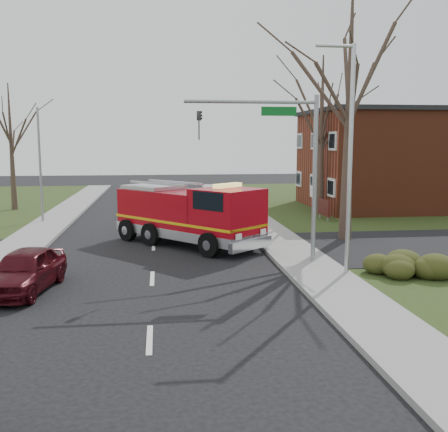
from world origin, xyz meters
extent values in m
plane|color=black|center=(0.00, 0.00, 0.00)|extent=(120.00, 120.00, 0.00)
cube|color=gray|center=(6.20, 0.00, 0.07)|extent=(2.40, 80.00, 0.15)
cube|color=maroon|center=(19.00, 18.00, 3.50)|extent=(15.00, 10.00, 7.00)
cube|color=black|center=(19.00, 18.00, 7.10)|extent=(15.40, 10.40, 0.30)
cube|color=silver|center=(11.45, 18.00, 2.00)|extent=(0.12, 1.40, 1.20)
cube|color=#41110F|center=(10.50, 12.50, 0.90)|extent=(0.12, 2.00, 1.00)
cylinder|color=gray|center=(10.50, 11.70, 0.45)|extent=(0.08, 0.08, 0.90)
cylinder|color=gray|center=(10.50, 13.30, 0.45)|extent=(0.08, 0.08, 0.90)
ellipsoid|color=#2E3513|center=(9.00, -1.00, 0.58)|extent=(2.80, 2.00, 0.90)
cone|color=#35271F|center=(9.50, 6.00, 6.00)|extent=(0.64, 0.64, 12.00)
cone|color=#35271F|center=(11.00, 15.00, 5.25)|extent=(0.56, 0.56, 10.50)
cone|color=#35271F|center=(-10.00, 20.00, 4.50)|extent=(0.44, 0.44, 9.00)
cylinder|color=gray|center=(6.50, 1.50, 3.40)|extent=(0.18, 0.18, 6.80)
cylinder|color=gray|center=(3.90, 1.50, 6.50)|extent=(5.20, 0.14, 0.14)
cube|color=#0C591E|center=(5.00, 1.50, 6.15)|extent=(1.40, 0.06, 0.35)
imported|color=black|center=(1.90, 1.50, 6.15)|extent=(0.22, 0.18, 1.10)
cylinder|color=#B7BABF|center=(7.20, -0.50, 4.20)|extent=(0.16, 0.16, 8.40)
cylinder|color=#B7BABF|center=(6.50, -0.50, 8.30)|extent=(1.40, 0.12, 0.12)
cylinder|color=gray|center=(-6.80, 14.00, 3.50)|extent=(0.14, 0.14, 7.00)
cube|color=#9E0712|center=(0.85, 7.09, 1.55)|extent=(5.36, 5.61, 2.09)
cube|color=#9E0712|center=(3.34, 4.24, 1.69)|extent=(3.66, 3.66, 2.39)
cube|color=#B7BABF|center=(1.64, 6.19, 0.70)|extent=(7.08, 7.58, 0.45)
cube|color=#E5B20C|center=(1.64, 6.19, 1.25)|extent=(7.09, 7.58, 0.12)
cube|color=black|center=(4.06, 3.41, 2.44)|extent=(1.79, 1.58, 0.85)
cube|color=#E5D866|center=(3.34, 4.24, 3.04)|extent=(1.43, 1.31, 0.18)
cylinder|color=black|center=(2.43, 3.31, 0.55)|extent=(0.98, 1.06, 1.10)
cylinder|color=black|center=(4.39, 5.01, 0.55)|extent=(0.98, 1.06, 1.10)
cylinder|color=black|center=(-1.30, 7.59, 0.55)|extent=(0.98, 1.06, 1.10)
cylinder|color=black|center=(0.65, 9.30, 0.55)|extent=(0.98, 1.06, 1.10)
imported|color=#3E0A10|center=(-4.20, -1.13, 0.73)|extent=(2.41, 4.51, 1.46)
camera|label=1|loc=(0.31, -18.83, 5.01)|focal=42.00mm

